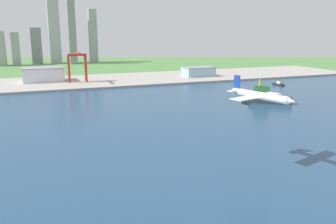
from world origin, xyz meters
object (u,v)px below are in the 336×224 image
(tugboat_small, at_px, (279,84))
(warehouse_annex, at_px, (198,72))
(container_barge, at_px, (267,97))
(port_crane_red, at_px, (77,60))
(airplane_landing, at_px, (260,96))
(warehouse_main, at_px, (43,74))

(tugboat_small, xyz_separation_m, warehouse_annex, (-64.95, 114.57, 7.45))
(container_barge, height_order, port_crane_red, port_crane_red)
(container_barge, bearing_deg, warehouse_annex, 83.31)
(airplane_landing, xyz_separation_m, port_crane_red, (-51.40, 347.86, -5.72))
(container_barge, bearing_deg, port_crane_red, 127.56)
(tugboat_small, height_order, port_crane_red, port_crane_red)
(airplane_landing, distance_m, tugboat_small, 308.48)
(tugboat_small, bearing_deg, port_crane_red, 155.29)
(tugboat_small, bearing_deg, warehouse_main, 154.29)
(airplane_landing, relative_size, warehouse_main, 0.72)
(port_crane_red, bearing_deg, tugboat_small, -24.71)
(container_barge, xyz_separation_m, warehouse_main, (-206.46, 237.14, 5.70))
(airplane_landing, distance_m, warehouse_annex, 373.24)
(airplane_landing, relative_size, tugboat_small, 2.18)
(warehouse_main, bearing_deg, warehouse_annex, -6.89)
(container_barge, xyz_separation_m, warehouse_annex, (24.53, 209.23, 3.04))
(airplane_landing, distance_m, warehouse_main, 387.81)
(airplane_landing, bearing_deg, warehouse_main, 104.40)
(container_barge, relative_size, tugboat_small, 2.13)
(warehouse_annex, bearing_deg, warehouse_main, 173.11)
(container_barge, distance_m, port_crane_red, 266.45)
(airplane_landing, height_order, port_crane_red, airplane_landing)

